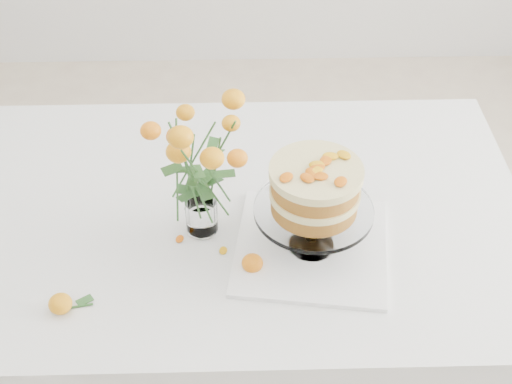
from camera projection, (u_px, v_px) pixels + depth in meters
table at (233, 234)px, 1.76m from camera, size 1.43×0.93×0.76m
napkin at (311, 247)px, 1.60m from camera, size 0.38×0.38×0.01m
cake_stand at (315, 193)px, 1.50m from camera, size 0.26×0.26×0.23m
rose_vase at (198, 158)px, 1.51m from camera, size 0.30×0.30×0.37m
loose_rose_near at (61, 304)px, 1.46m from camera, size 0.09×0.05×0.04m
loose_rose_far at (252, 263)px, 1.55m from camera, size 0.08×0.05×0.04m
stray_petal_a at (180, 239)px, 1.63m from camera, size 0.03×0.02×0.00m
stray_petal_b at (223, 251)px, 1.60m from camera, size 0.03×0.02×0.00m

